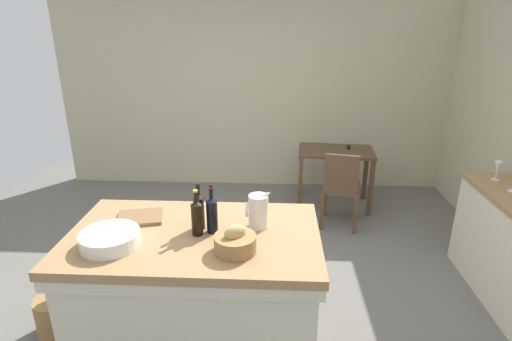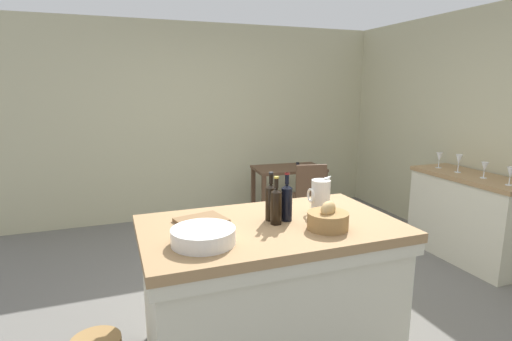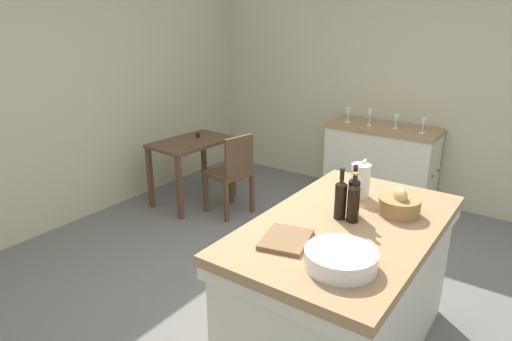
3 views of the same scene
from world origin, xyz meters
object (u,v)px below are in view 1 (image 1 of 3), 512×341
object	(u,v)px
wine_bottle_green	(197,217)
wine_bottle_amber	(199,210)
writing_desk	(336,159)
wooden_chair	(341,187)
wine_glass_right	(498,167)
island_table	(197,288)
wicker_hamper	(57,315)
cutting_board	(140,217)
pitcher	(258,211)
wine_bottle_dark	(212,214)
wash_bowl	(110,239)
bread_basket	(235,242)

from	to	relation	value
wine_bottle_green	wine_bottle_amber	bearing A→B (deg)	91.48
writing_desk	wooden_chair	size ratio (longest dim) A/B	1.05
wooden_chair	wine_glass_right	bearing A→B (deg)	-31.96
island_table	wooden_chair	bearing A→B (deg)	56.21
wicker_hamper	wine_bottle_amber	bearing A→B (deg)	-1.13
writing_desk	wooden_chair	bearing A→B (deg)	-91.02
wicker_hamper	writing_desk	bearing A→B (deg)	45.15
cutting_board	wine_glass_right	distance (m)	3.02
wine_bottle_green	wicker_hamper	distance (m)	1.44
wooden_chair	wicker_hamper	size ratio (longest dim) A/B	3.00
pitcher	wine_bottle_dark	size ratio (longest dim) A/B	0.85
island_table	writing_desk	bearing A→B (deg)	62.79
cutting_board	wine_bottle_green	bearing A→B (deg)	-23.53
island_table	wine_bottle_dark	bearing A→B (deg)	11.18
island_table	wooden_chair	size ratio (longest dim) A/B	1.82
pitcher	wine_glass_right	distance (m)	2.28
wooden_chair	wash_bowl	xyz separation A→B (m)	(-1.73, -2.05, 0.48)
island_table	wine_bottle_green	size ratio (longest dim) A/B	5.28
wine_bottle_dark	wine_glass_right	xyz separation A→B (m)	(2.34, 1.09, -0.03)
island_table	bread_basket	size ratio (longest dim) A/B	6.47
pitcher	cutting_board	world-z (taller)	pitcher
wine_glass_right	wicker_hamper	distance (m)	3.79
island_table	wooden_chair	distance (m)	2.25
island_table	wine_bottle_dark	size ratio (longest dim) A/B	5.12
bread_basket	wine_bottle_green	distance (m)	0.33
bread_basket	writing_desk	bearing A→B (deg)	69.97
island_table	wine_bottle_amber	world-z (taller)	wine_bottle_amber
wash_bowl	wine_glass_right	bearing A→B (deg)	23.79
bread_basket	wine_bottle_amber	distance (m)	0.39
island_table	wash_bowl	world-z (taller)	wash_bowl
wooden_chair	wine_bottle_amber	distance (m)	2.25
wicker_hamper	wine_bottle_green	bearing A→B (deg)	-5.31
pitcher	wicker_hamper	size ratio (longest dim) A/B	0.91
pitcher	cutting_board	distance (m)	0.83
writing_desk	bread_basket	bearing A→B (deg)	-110.03
wooden_chair	wicker_hamper	xyz separation A→B (m)	(-2.34, -1.78, -0.34)
pitcher	wine_bottle_amber	world-z (taller)	wine_bottle_amber
cutting_board	pitcher	bearing A→B (deg)	-4.94
cutting_board	writing_desk	bearing A→B (deg)	53.72
bread_basket	wash_bowl	bearing A→B (deg)	177.79
wooden_chair	wine_bottle_green	distance (m)	2.31
wine_bottle_amber	wine_bottle_dark	bearing A→B (deg)	-24.95
bread_basket	wine_bottle_green	xyz separation A→B (m)	(-0.26, 0.19, 0.06)
island_table	wine_glass_right	xyz separation A→B (m)	(2.46, 1.12, 0.52)
island_table	pitcher	world-z (taller)	pitcher
wooden_chair	wine_bottle_amber	bearing A→B (deg)	-124.16
wash_bowl	bread_basket	world-z (taller)	bread_basket
writing_desk	wine_bottle_green	size ratio (longest dim) A/B	3.04
cutting_board	wine_glass_right	world-z (taller)	wine_glass_right
bread_basket	wine_glass_right	bearing A→B (deg)	31.42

